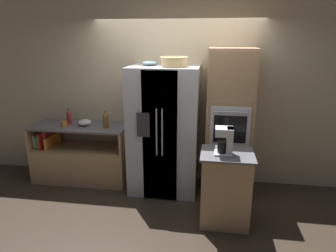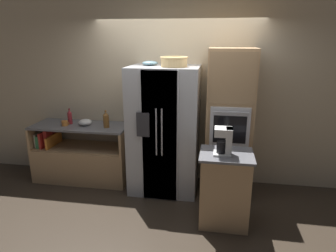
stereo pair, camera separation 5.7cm
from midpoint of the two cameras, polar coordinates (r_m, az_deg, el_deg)
The scene contains 13 objects.
ground_plane at distance 4.66m, azimuth 1.20°, elevation -12.15°, with size 20.00×20.00×0.00m, color #382D23.
wall_back at distance 4.67m, azimuth 2.22°, elevation 6.20°, with size 12.00×0.06×2.80m.
counter_left at distance 5.08m, azimuth -15.69°, elevation -6.14°, with size 1.51×0.62×0.92m.
refrigerator at distance 4.39m, azimuth -0.31°, elevation -0.80°, with size 0.99×0.82×1.86m.
wall_oven at distance 4.37m, azimuth 11.87°, elevation 0.50°, with size 0.64×0.71×2.11m.
island_counter at distance 3.81m, azimuth 11.16°, elevation -11.57°, with size 0.63×0.54×0.92m.
wicker_basket at distance 4.12m, azimuth 1.57°, elevation 12.24°, with size 0.38×0.38×0.14m.
fruit_bowl at distance 4.34m, azimuth -3.04°, elevation 11.88°, with size 0.23×0.23×0.06m.
bottle_tall at distance 4.97m, azimuth -17.89°, elevation 1.64°, with size 0.07×0.07×0.25m.
bottle_short at distance 4.62m, azimuth -11.38°, elevation 1.19°, with size 0.09×0.09×0.27m.
mug at distance 4.90m, azimuth -18.75°, elevation 0.51°, with size 0.12×0.09×0.08m.
mixing_bowl at distance 4.85m, azimuth -15.16°, elevation 0.71°, with size 0.20×0.20×0.09m.
coffee_maker at distance 3.51m, azimuth 11.25°, elevation -2.69°, with size 0.20×0.18×0.33m.
Camera 2 is at (0.61, -4.04, 2.23)m, focal length 32.00 mm.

